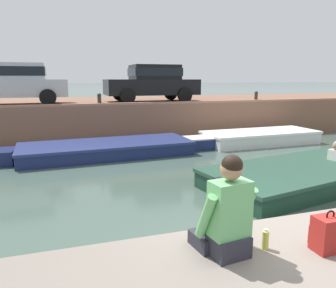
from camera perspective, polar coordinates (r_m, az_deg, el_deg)
ground_plane at (r=8.33m, az=-1.04°, el=-5.67°), size 400.00×400.00×0.00m
far_quay_wall at (r=15.46m, az=-9.23°, el=4.83°), size 60.00×6.00×1.47m
far_wall_coping at (r=12.56m, az=-7.31°, el=6.98°), size 60.00×0.24×0.08m
boat_moored_central_navy at (r=10.74m, az=-9.21°, el=-0.76°), size 6.49×2.28×0.44m
boat_moored_east_white at (r=12.85m, az=14.96°, el=1.08°), size 5.27×1.84×0.48m
motorboat_passing at (r=8.78m, az=24.94°, el=-4.37°), size 6.67×3.16×0.92m
car_left_inner_silver at (r=13.82m, az=-24.99°, el=9.76°), size 3.84×1.97×1.54m
car_centre_black at (r=14.22m, az=-2.74°, el=10.79°), size 3.88×2.02×1.54m
mooring_bollard_mid at (r=12.54m, az=-11.88°, el=7.73°), size 0.15×0.15×0.44m
mooring_bollard_east at (r=14.83m, az=15.09°, el=8.10°), size 0.15×0.15×0.44m
person_seated_left at (r=3.13m, az=10.13°, el=-12.25°), size 0.56×0.57×0.96m
bottle_drink at (r=3.41m, az=16.62°, el=-15.69°), size 0.06×0.06×0.20m
backpack_on_ledge at (r=3.56m, az=26.02°, el=-13.87°), size 0.28×0.24×0.41m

